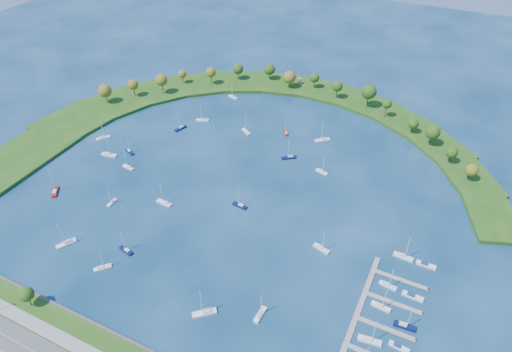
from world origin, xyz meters
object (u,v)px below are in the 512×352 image
at_px(moored_boat_7, 128,167).
at_px(moored_boat_13, 205,312).
at_px(docked_boat_9, 413,296).
at_px(moored_boat_4, 66,243).
at_px(docked_boat_7, 405,325).
at_px(dock_system, 370,338).
at_px(docked_boat_11, 426,265).
at_px(moored_boat_12, 286,132).
at_px(harbor_tower, 300,81).
at_px(docked_boat_10, 403,256).
at_px(moored_boat_2, 233,97).
at_px(moored_boat_19, 322,171).
at_px(moored_boat_14, 164,202).
at_px(moored_boat_6, 102,267).
at_px(moored_boat_17, 240,205).
at_px(moored_boat_1, 321,248).
at_px(moored_boat_10, 289,157).
at_px(docked_boat_6, 381,306).
at_px(moored_boat_11, 130,151).
at_px(moored_boat_3, 112,202).
at_px(moored_boat_21, 103,138).
at_px(moored_boat_9, 323,139).
at_px(moored_boat_16, 203,120).
at_px(moored_boat_5, 126,250).
at_px(docked_boat_8, 388,285).
at_px(moored_boat_8, 109,154).
at_px(moored_boat_15, 246,131).
at_px(moored_boat_0, 180,128).
at_px(moored_boat_18, 260,314).
at_px(docked_boat_4, 370,340).
at_px(moored_boat_20, 55,191).

height_order(moored_boat_7, moored_boat_13, moored_boat_13).
bearing_deg(moored_boat_13, docked_boat_9, 170.27).
height_order(moored_boat_4, docked_boat_7, moored_boat_4).
bearing_deg(dock_system, docked_boat_11, 74.70).
bearing_deg(moored_boat_12, docked_boat_9, -169.87).
relative_size(moored_boat_7, docked_boat_9, 1.25).
relative_size(harbor_tower, docked_boat_10, 0.35).
xyz_separation_m(moored_boat_2, moored_boat_12, (51.87, -26.37, -0.04)).
relative_size(moored_boat_4, moored_boat_19, 1.23).
relative_size(harbor_tower, moored_boat_14, 0.36).
height_order(moored_boat_6, moored_boat_17, moored_boat_17).
xyz_separation_m(moored_boat_1, moored_boat_10, (-40.86, 59.02, 0.01)).
bearing_deg(moored_boat_13, docked_boat_6, 167.22).
height_order(moored_boat_2, moored_boat_11, moored_boat_2).
xyz_separation_m(moored_boat_3, moored_boat_4, (0.34, -31.92, 0.10)).
bearing_deg(dock_system, moored_boat_4, -174.24).
height_order(dock_system, docked_boat_7, docked_boat_7).
distance_m(moored_boat_21, docked_boat_7, 200.38).
xyz_separation_m(moored_boat_17, docked_boat_9, (89.57, -18.12, -0.25)).
bearing_deg(moored_boat_10, moored_boat_9, -149.85).
bearing_deg(docked_boat_11, docked_boat_10, 178.72).
distance_m(moored_boat_11, moored_boat_12, 95.07).
relative_size(moored_boat_17, docked_boat_11, 1.39).
xyz_separation_m(moored_boat_1, moored_boat_16, (-107.40, 72.49, 0.00)).
height_order(moored_boat_3, docked_boat_6, docked_boat_6).
distance_m(moored_boat_4, moored_boat_21, 88.55).
distance_m(moored_boat_1, moored_boat_5, 88.60).
distance_m(moored_boat_2, moored_boat_19, 101.03).
relative_size(moored_boat_21, docked_boat_8, 1.13).
distance_m(moored_boat_2, moored_boat_4, 157.69).
distance_m(moored_boat_1, docked_boat_7, 48.98).
relative_size(moored_boat_7, moored_boat_11, 1.03).
bearing_deg(docked_boat_6, harbor_tower, 127.79).
xyz_separation_m(moored_boat_1, moored_boat_11, (-126.99, 22.97, -0.04)).
bearing_deg(moored_boat_8, moored_boat_5, -53.24).
relative_size(moored_boat_4, moored_boat_5, 1.17).
bearing_deg(moored_boat_7, moored_boat_1, -176.22).
xyz_separation_m(moored_boat_6, moored_boat_8, (-54.12, 67.97, 0.07)).
relative_size(moored_boat_5, moored_boat_12, 1.20).
height_order(moored_boat_1, moored_boat_15, moored_boat_1).
bearing_deg(docked_boat_10, moored_boat_5, -152.44).
distance_m(moored_boat_5, moored_boat_12, 125.29).
distance_m(moored_boat_4, moored_boat_17, 83.34).
xyz_separation_m(moored_boat_0, moored_boat_9, (85.03, 26.96, 0.04)).
height_order(moored_boat_7, moored_boat_18, moored_boat_18).
height_order(moored_boat_18, docked_boat_4, docked_boat_4).
distance_m(moored_boat_11, moored_boat_16, 53.25).
distance_m(moored_boat_8, moored_boat_21, 19.58).
xyz_separation_m(moored_boat_7, moored_boat_11, (-8.77, 12.48, -0.01)).
distance_m(moored_boat_17, moored_boat_20, 97.66).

